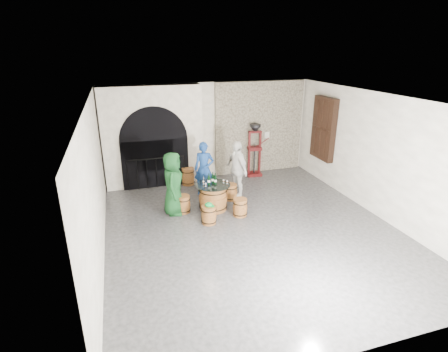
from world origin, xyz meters
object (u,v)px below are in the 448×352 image
object	(u,v)px
barrel_stool_far	(207,190)
person_green	(173,184)
barrel_table	(213,197)
corking_press	(255,146)
side_barrel	(188,176)
barrel_stool_left	(183,204)
barrel_stool_right	(231,192)
wine_bottle_left	(209,180)
person_blue	(204,169)
wine_bottle_center	(215,180)
person_white	(237,169)
wine_bottle_right	(213,179)
barrel_stool_near_left	(209,215)
barrel_stool_near_right	(240,207)

from	to	relation	value
barrel_stool_far	person_green	size ratio (longest dim) A/B	0.28
barrel_table	corking_press	distance (m)	3.14
barrel_stool_far	side_barrel	distance (m)	1.25
barrel_stool_left	barrel_stool_right	size ratio (longest dim) A/B	1.00
wine_bottle_left	person_blue	bearing A→B (deg)	82.89
person_blue	wine_bottle_center	world-z (taller)	person_blue
person_blue	barrel_stool_left	bearing A→B (deg)	-109.72
corking_press	barrel_stool_left	bearing A→B (deg)	-138.54
barrel_table	person_white	world-z (taller)	person_white
person_white	wine_bottle_left	bearing A→B (deg)	-71.23
barrel_stool_far	person_green	xyz separation A→B (m)	(-1.10, -0.75, 0.62)
barrel_stool_left	barrel_stool_right	distance (m)	1.56
barrel_stool_left	barrel_stool_far	distance (m)	1.15
person_green	wine_bottle_center	world-z (taller)	person_green
barrel_stool_right	wine_bottle_right	size ratio (longest dim) A/B	1.49
barrel_stool_near_left	side_barrel	world-z (taller)	side_barrel
barrel_table	barrel_stool_near_right	distance (m)	0.84
wine_bottle_left	corking_press	bearing A→B (deg)	44.60
barrel_stool_far	side_barrel	world-z (taller)	side_barrel
corking_press	wine_bottle_center	bearing A→B (deg)	-127.52
person_green	person_white	world-z (taller)	person_white
barrel_stool_near_right	person_white	distance (m)	1.44
wine_bottle_left	side_barrel	distance (m)	2.09
person_white	wine_bottle_left	xyz separation A→B (m)	(-1.02, -0.62, 0.01)
barrel_stool_near_right	person_blue	xyz separation A→B (m)	(-0.55, 1.70, 0.58)
wine_bottle_center	corking_press	distance (m)	3.00
person_blue	side_barrel	world-z (taller)	person_blue
barrel_stool_right	wine_bottle_left	size ratio (longest dim) A/B	1.49
barrel_stool_far	barrel_stool_near_right	distance (m)	1.53
wine_bottle_center	person_blue	bearing A→B (deg)	92.18
barrel_stool_near_left	wine_bottle_center	xyz separation A→B (m)	(0.40, 0.78, 0.63)
barrel_stool_left	barrel_stool_far	xyz separation A→B (m)	(0.85, 0.77, 0.00)
barrel_stool_near_right	wine_bottle_center	world-z (taller)	wine_bottle_center
barrel_stool_left	corking_press	world-z (taller)	corking_press
barrel_stool_near_right	barrel_stool_near_left	size ratio (longest dim) A/B	1.00
barrel_stool_left	person_green	size ratio (longest dim) A/B	0.28
barrel_stool_far	barrel_stool_near_right	xyz separation A→B (m)	(0.56, -1.42, 0.00)
barrel_table	person_white	size ratio (longest dim) A/B	0.55
person_white	wine_bottle_right	distance (m)	1.05
person_blue	wine_bottle_center	distance (m)	1.09
barrel_stool_far	person_white	bearing A→B (deg)	-10.57
side_barrel	barrel_stool_near_right	bearing A→B (deg)	-71.55
barrel_stool_right	wine_bottle_left	bearing A→B (deg)	-150.06
corking_press	wine_bottle_right	bearing A→B (deg)	-129.33
barrel_stool_left	person_blue	bearing A→B (deg)	50.45
barrel_stool_left	wine_bottle_left	world-z (taller)	wine_bottle_left
barrel_stool_left	wine_bottle_right	xyz separation A→B (m)	(0.86, 0.04, 0.63)
person_blue	wine_bottle_right	xyz separation A→B (m)	(-0.00, -1.00, 0.05)
barrel_stool_left	person_blue	xyz separation A→B (m)	(0.86, 1.04, 0.58)
person_green	person_blue	size ratio (longest dim) A/B	1.05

